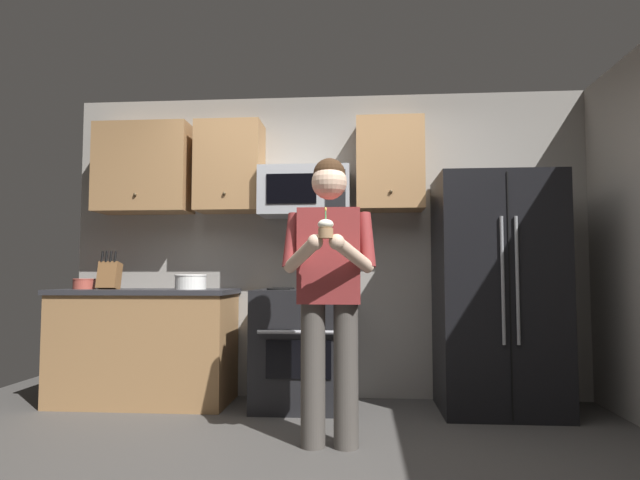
{
  "coord_description": "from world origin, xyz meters",
  "views": [
    {
      "loc": [
        0.31,
        -2.91,
        1.03
      ],
      "look_at": [
        0.06,
        0.38,
        1.25
      ],
      "focal_mm": 30.16,
      "sensor_mm": 36.0,
      "label": 1
    }
  ],
  "objects": [
    {
      "name": "oven_range",
      "position": [
        -0.15,
        1.36,
        0.46
      ],
      "size": [
        0.76,
        0.7,
        0.93
      ],
      "color": "black",
      "rests_on": "ground"
    },
    {
      "name": "bowl_small_colored",
      "position": [
        -1.98,
        1.39,
        0.96
      ],
      "size": [
        0.18,
        0.18,
        0.09
      ],
      "color": "#B24C3F",
      "rests_on": "counter_left"
    },
    {
      "name": "counter_left",
      "position": [
        -1.45,
        1.38,
        0.46
      ],
      "size": [
        1.44,
        0.66,
        0.92
      ],
      "color": "#9E7247",
      "rests_on": "ground"
    },
    {
      "name": "wall_back",
      "position": [
        0.0,
        1.75,
        1.3
      ],
      "size": [
        4.4,
        0.1,
        2.6
      ],
      "primitive_type": "cube",
      "color": "gray",
      "rests_on": "ground"
    },
    {
      "name": "ground_plane",
      "position": [
        0.0,
        0.0,
        0.0
      ],
      "size": [
        6.0,
        6.0,
        0.0
      ],
      "primitive_type": "plane",
      "color": "#474442"
    },
    {
      "name": "person",
      "position": [
        0.11,
        0.37,
        1.0
      ],
      "size": [
        0.6,
        0.48,
        1.76
      ],
      "color": "#4C4742",
      "rests_on": "ground"
    },
    {
      "name": "microwave",
      "position": [
        -0.15,
        1.48,
        1.72
      ],
      "size": [
        0.74,
        0.41,
        0.4
      ],
      "color": "#9EA0A5"
    },
    {
      "name": "cupcake",
      "position": [
        0.11,
        0.04,
        1.29
      ],
      "size": [
        0.09,
        0.09,
        0.17
      ],
      "color": "#A87F56"
    },
    {
      "name": "cabinet_row_upper",
      "position": [
        -0.72,
        1.53,
        1.95
      ],
      "size": [
        2.78,
        0.36,
        0.76
      ],
      "color": "#9E7247"
    },
    {
      "name": "refrigerator",
      "position": [
        1.35,
        1.32,
        0.9
      ],
      "size": [
        0.9,
        0.75,
        1.8
      ],
      "color": "black",
      "rests_on": "ground"
    },
    {
      "name": "knife_block",
      "position": [
        -1.74,
        1.33,
        1.03
      ],
      "size": [
        0.16,
        0.15,
        0.32
      ],
      "color": "brown",
      "rests_on": "counter_left"
    },
    {
      "name": "bowl_large_white",
      "position": [
        -1.07,
        1.36,
        0.98
      ],
      "size": [
        0.26,
        0.26,
        0.12
      ],
      "color": "white",
      "rests_on": "counter_left"
    }
  ]
}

